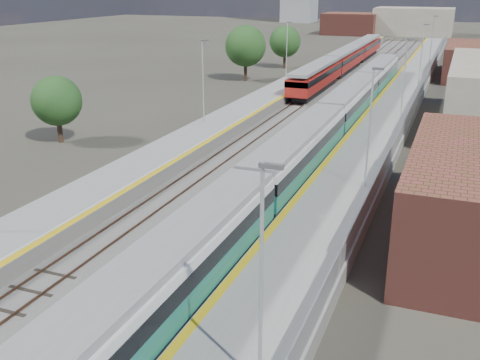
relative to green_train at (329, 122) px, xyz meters
The scene contains 10 objects.
ground 16.27m from the green_train, 95.34° to the left, with size 320.00×320.00×0.00m, color #47443A.
ballast_bed 19.05m from the green_train, 101.42° to the left, with size 10.50×155.00×0.06m, color #565451.
tracks 20.58m from the green_train, 98.85° to the left, with size 8.96×160.00×0.17m.
platform_right 19.00m from the green_train, 78.48° to the left, with size 4.70×155.00×8.52m.
platform_left 21.40m from the green_train, 119.62° to the left, with size 4.30×155.00×8.52m.
green_train is the anchor object (origin of this frame).
red_train 42.89m from the green_train, 99.39° to the left, with size 2.75×55.82×3.47m.
tree_a 23.33m from the green_train, 161.43° to the right, with size 4.28×4.28×5.81m.
tree_b 34.50m from the green_train, 122.70° to the left, with size 5.71×5.71×7.74m.
tree_c 46.44m from the green_train, 111.70° to the left, with size 5.02×5.02×6.81m.
Camera 1 is at (11.41, -12.03, 13.19)m, focal length 42.00 mm.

